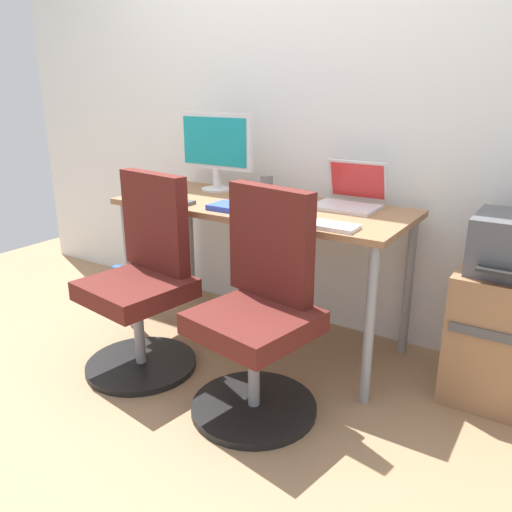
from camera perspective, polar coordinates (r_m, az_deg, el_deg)
ground_plane at (r=2.90m, az=0.54°, el=-9.01°), size 5.28×5.28×0.00m
back_wall at (r=2.92m, az=4.98°, el=17.62°), size 4.40×0.04×2.60m
desk at (r=2.66m, az=0.58°, el=4.14°), size 1.51×0.64×0.76m
office_chair_left at (r=2.55m, az=-12.30°, el=-2.97°), size 0.54×0.54×0.94m
office_chair_right at (r=2.16m, az=0.39°, el=-6.47°), size 0.54×0.54×0.94m
side_cabinet at (r=2.51m, az=25.99°, el=-8.03°), size 0.46×0.43×0.59m
water_bottle_on_floor at (r=3.24m, az=-14.82°, el=-3.81°), size 0.09×0.09×0.31m
desktop_monitor at (r=2.98m, az=-4.45°, el=11.99°), size 0.48×0.18×0.43m
open_laptop at (r=2.61m, az=10.38°, el=6.52°), size 0.31×0.28×0.22m
keyboard_by_monitor at (r=2.72m, az=-10.22°, el=6.04°), size 0.34×0.12×0.02m
keyboard_by_laptop at (r=2.23m, az=6.99°, el=3.51°), size 0.34×0.12×0.02m
mouse_by_monitor at (r=3.01m, az=-9.53°, el=7.37°), size 0.06×0.10×0.03m
mouse_by_laptop at (r=2.37m, az=1.56°, el=4.70°), size 0.06×0.10×0.03m
coffee_mug at (r=2.54m, az=3.93°, el=6.27°), size 0.08×0.08×0.09m
pen_cup at (r=2.88m, az=1.18°, el=7.86°), size 0.07×0.07×0.10m
notebook at (r=2.51m, az=-2.68°, el=5.40°), size 0.21×0.15×0.03m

